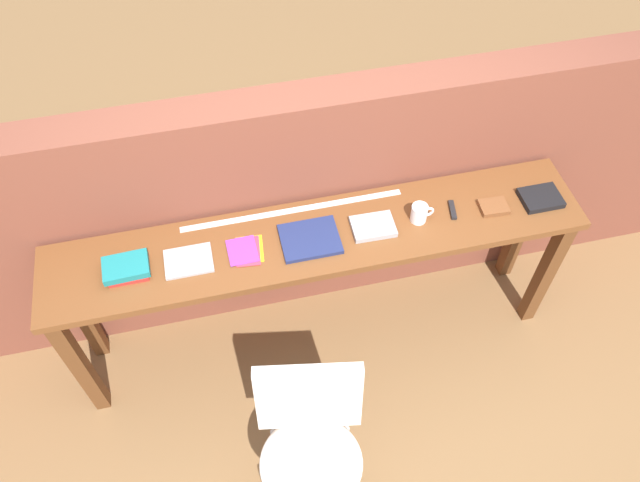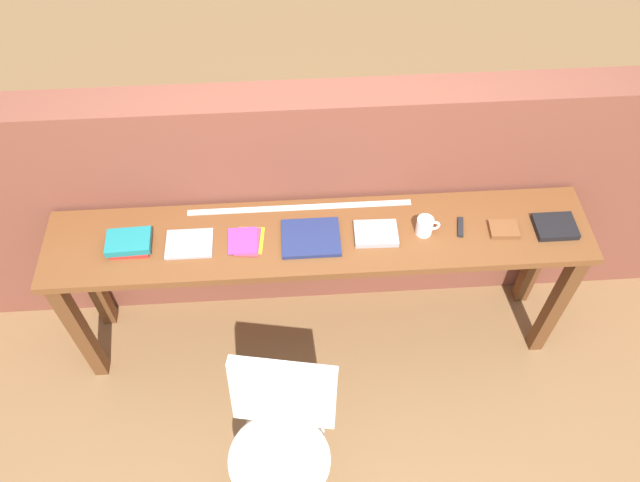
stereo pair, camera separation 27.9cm
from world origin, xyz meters
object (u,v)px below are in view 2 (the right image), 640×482
(book_open_centre, at_px, (311,238))
(multitool_folded, at_px, (460,227))
(pamphlet_pile_colourful, at_px, (247,241))
(mug, at_px, (425,226))
(chair_white_moulded, at_px, (281,437))
(leather_journal_brown, at_px, (504,229))
(book_repair_rightmost, at_px, (555,226))
(magazine_cycling, at_px, (189,244))
(book_stack_leftmost, at_px, (130,243))

(book_open_centre, xyz_separation_m, multitool_folded, (0.69, 0.02, -0.00))
(pamphlet_pile_colourful, height_order, mug, mug)
(chair_white_moulded, bearing_deg, leather_journal_brown, 35.84)
(book_repair_rightmost, bearing_deg, pamphlet_pile_colourful, 179.46)
(book_open_centre, height_order, book_repair_rightmost, book_repair_rightmost)
(pamphlet_pile_colourful, relative_size, book_open_centre, 0.67)
(magazine_cycling, relative_size, book_repair_rightmost, 1.12)
(pamphlet_pile_colourful, height_order, book_repair_rightmost, book_repair_rightmost)
(book_stack_leftmost, height_order, multitool_folded, book_stack_leftmost)
(magazine_cycling, bearing_deg, mug, 0.35)
(multitool_folded, height_order, leather_journal_brown, leather_journal_brown)
(chair_white_moulded, relative_size, leather_journal_brown, 6.86)
(leather_journal_brown, height_order, book_repair_rightmost, book_repair_rightmost)
(pamphlet_pile_colourful, distance_m, book_open_centre, 0.29)
(book_stack_leftmost, xyz_separation_m, book_repair_rightmost, (1.93, -0.02, -0.01))
(book_stack_leftmost, relative_size, leather_journal_brown, 1.55)
(chair_white_moulded, distance_m, book_repair_rightmost, 1.55)
(magazine_cycling, bearing_deg, book_repair_rightmost, -0.29)
(book_stack_leftmost, height_order, mug, mug)
(mug, distance_m, multitool_folded, 0.18)
(book_open_centre, distance_m, multitool_folded, 0.69)
(magazine_cycling, xyz_separation_m, multitool_folded, (1.24, 0.02, 0.00))
(magazine_cycling, distance_m, mug, 1.07)
(book_open_centre, bearing_deg, chair_white_moulded, -102.67)
(book_open_centre, bearing_deg, book_stack_leftmost, 179.17)
(magazine_cycling, distance_m, book_open_centre, 0.55)
(chair_white_moulded, bearing_deg, book_stack_leftmost, 129.14)
(pamphlet_pile_colourful, xyz_separation_m, book_open_centre, (0.29, -0.01, 0.01))
(magazine_cycling, relative_size, mug, 1.90)
(pamphlet_pile_colourful, xyz_separation_m, mug, (0.81, 0.00, 0.04))
(multitool_folded, xyz_separation_m, leather_journal_brown, (0.19, -0.03, 0.00))
(magazine_cycling, height_order, multitool_folded, multitool_folded)
(magazine_cycling, xyz_separation_m, book_repair_rightmost, (1.67, -0.01, 0.01))
(magazine_cycling, height_order, mug, mug)
(chair_white_moulded, relative_size, multitool_folded, 8.10)
(leather_journal_brown, bearing_deg, book_open_centre, -177.24)
(chair_white_moulded, bearing_deg, pamphlet_pile_colourful, 98.52)
(chair_white_moulded, xyz_separation_m, multitool_folded, (0.86, 0.79, 0.36))
(mug, bearing_deg, book_open_centre, -179.13)
(multitool_folded, bearing_deg, chair_white_moulded, -137.45)
(mug, relative_size, book_repair_rightmost, 0.59)
(leather_journal_brown, bearing_deg, chair_white_moulded, -140.87)
(mug, bearing_deg, chair_white_moulded, -131.62)
(multitool_folded, bearing_deg, book_repair_rightmost, -3.88)
(chair_white_moulded, distance_m, leather_journal_brown, 1.35)
(magazine_cycling, relative_size, book_open_centre, 0.79)
(leather_journal_brown, bearing_deg, pamphlet_pile_colourful, -177.41)
(book_open_centre, relative_size, multitool_folded, 2.40)
(pamphlet_pile_colourful, relative_size, leather_journal_brown, 1.37)
(pamphlet_pile_colourful, relative_size, multitool_folded, 1.62)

